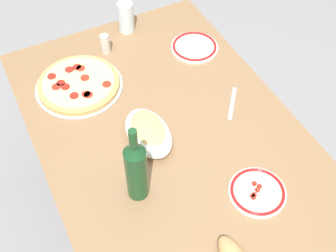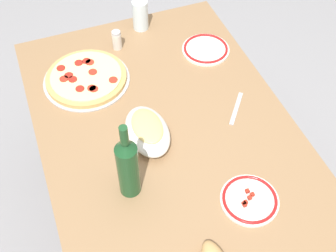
{
  "view_description": "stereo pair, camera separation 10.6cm",
  "coord_description": "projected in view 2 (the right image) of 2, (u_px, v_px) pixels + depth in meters",
  "views": [
    {
      "loc": [
        -0.9,
        0.45,
        1.96
      ],
      "look_at": [
        0.0,
        0.0,
        0.74
      ],
      "focal_mm": 46.96,
      "sensor_mm": 36.0,
      "label": 1
    },
    {
      "loc": [
        -0.94,
        0.35,
        1.96
      ],
      "look_at": [
        0.0,
        0.0,
        0.74
      ],
      "focal_mm": 46.96,
      "sensor_mm": 36.0,
      "label": 2
    }
  ],
  "objects": [
    {
      "name": "pepperoni_pizza",
      "position": [
        86.0,
        78.0,
        1.77
      ],
      "size": [
        0.35,
        0.35,
        0.03
      ],
      "color": "#B7B7BC",
      "rests_on": "dining_table"
    },
    {
      "name": "side_plate_far",
      "position": [
        250.0,
        200.0,
        1.42
      ],
      "size": [
        0.19,
        0.19,
        0.02
      ],
      "color": "white",
      "rests_on": "dining_table"
    },
    {
      "name": "fork_left",
      "position": [
        236.0,
        108.0,
        1.68
      ],
      "size": [
        0.14,
        0.12,
        0.0
      ],
      "primitive_type": "cube",
      "rotation": [
        0.0,
        0.0,
        5.6
      ],
      "color": "#B7B7BC",
      "rests_on": "dining_table"
    },
    {
      "name": "dining_table",
      "position": [
        168.0,
        148.0,
        1.69
      ],
      "size": [
        1.38,
        0.92,
        0.71
      ],
      "color": "#93704C",
      "rests_on": "ground"
    },
    {
      "name": "baked_pasta_dish",
      "position": [
        148.0,
        130.0,
        1.56
      ],
      "size": [
        0.24,
        0.15,
        0.08
      ],
      "color": "white",
      "rests_on": "dining_table"
    },
    {
      "name": "water_glass",
      "position": [
        140.0,
        15.0,
        1.94
      ],
      "size": [
        0.07,
        0.07,
        0.14
      ],
      "primitive_type": "cylinder",
      "color": "silver",
      "rests_on": "dining_table"
    },
    {
      "name": "wine_bottle",
      "position": [
        128.0,
        166.0,
        1.35
      ],
      "size": [
        0.07,
        0.07,
        0.32
      ],
      "color": "#194723",
      "rests_on": "dining_table"
    },
    {
      "name": "side_plate_near",
      "position": [
        206.0,
        49.0,
        1.89
      ],
      "size": [
        0.2,
        0.2,
        0.02
      ],
      "color": "white",
      "rests_on": "dining_table"
    },
    {
      "name": "ground_plane",
      "position": [
        168.0,
        221.0,
        2.15
      ],
      "size": [
        8.0,
        8.0,
        0.0
      ],
      "primitive_type": "plane",
      "color": "gray",
      "rests_on": "ground"
    },
    {
      "name": "spice_shaker",
      "position": [
        117.0,
        40.0,
        1.87
      ],
      "size": [
        0.04,
        0.04,
        0.09
      ],
      "color": "silver",
      "rests_on": "dining_table"
    }
  ]
}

